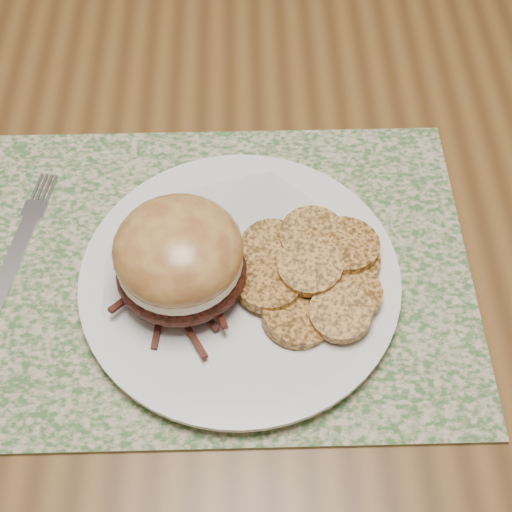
{
  "coord_description": "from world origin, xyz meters",
  "views": [
    {
      "loc": [
        0.21,
        -0.53,
        1.28
      ],
      "look_at": [
        0.21,
        -0.19,
        0.79
      ],
      "focal_mm": 50.0,
      "sensor_mm": 36.0,
      "label": 1
    }
  ],
  "objects_px": {
    "dinner_plate": "(240,280)",
    "fork": "(18,249)",
    "dining_table": "(62,176)",
    "pork_sandwich": "(180,259)"
  },
  "relations": [
    {
      "from": "dinner_plate",
      "to": "fork",
      "type": "xyz_separation_m",
      "value": [
        -0.2,
        0.04,
        -0.01
      ]
    },
    {
      "from": "dining_table",
      "to": "dinner_plate",
      "type": "height_order",
      "value": "dinner_plate"
    },
    {
      "from": "dining_table",
      "to": "dinner_plate",
      "type": "bearing_deg",
      "value": -45.13
    },
    {
      "from": "fork",
      "to": "dining_table",
      "type": "bearing_deg",
      "value": 100.44
    },
    {
      "from": "dinner_plate",
      "to": "pork_sandwich",
      "type": "relative_size",
      "value": 2.21
    },
    {
      "from": "dining_table",
      "to": "fork",
      "type": "height_order",
      "value": "fork"
    },
    {
      "from": "dinner_plate",
      "to": "pork_sandwich",
      "type": "bearing_deg",
      "value": -169.48
    },
    {
      "from": "dinner_plate",
      "to": "fork",
      "type": "bearing_deg",
      "value": 168.36
    },
    {
      "from": "pork_sandwich",
      "to": "fork",
      "type": "bearing_deg",
      "value": 156.27
    },
    {
      "from": "dining_table",
      "to": "dinner_plate",
      "type": "distance_m",
      "value": 0.3
    }
  ]
}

